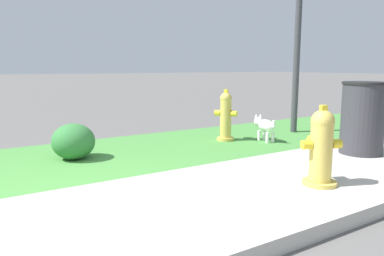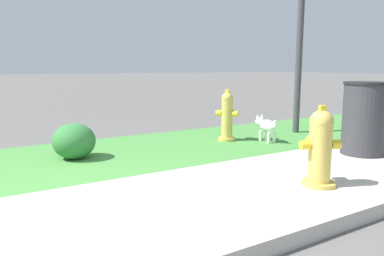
{
  "view_description": "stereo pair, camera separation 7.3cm",
  "coord_description": "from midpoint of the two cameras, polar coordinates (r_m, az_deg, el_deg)",
  "views": [
    {
      "loc": [
        -0.55,
        -2.6,
        1.15
      ],
      "look_at": [
        1.89,
        1.25,
        0.4
      ],
      "focal_mm": 35.0,
      "sensor_mm": 36.0,
      "label": 1
    },
    {
      "loc": [
        -0.49,
        -2.63,
        1.15
      ],
      "look_at": [
        1.89,
        1.25,
        0.4
      ],
      "focal_mm": 35.0,
      "sensor_mm": 36.0,
      "label": 2
    }
  ],
  "objects": [
    {
      "name": "ground_plane",
      "position": [
        2.9,
        -19.14,
        -14.52
      ],
      "size": [
        120.0,
        120.0,
        0.0
      ],
      "primitive_type": "plane",
      "color": "#5B5956"
    },
    {
      "name": "sidewalk_pavement",
      "position": [
        2.9,
        -19.15,
        -14.42
      ],
      "size": [
        18.0,
        1.85,
        0.01
      ],
      "primitive_type": "cube",
      "color": "#BCB7AD",
      "rests_on": "ground"
    },
    {
      "name": "grass_verge",
      "position": [
        4.83,
        -24.49,
        -5.23
      ],
      "size": [
        18.0,
        2.25,
        0.01
      ],
      "primitive_type": "cube",
      "color": "#47893D",
      "rests_on": "ground"
    },
    {
      "name": "fire_hydrant_at_driveway",
      "position": [
        5.84,
        5.74,
        1.82
      ],
      "size": [
        0.32,
        0.34,
        0.8
      ],
      "rotation": [
        0.0,
        0.0,
        5.32
      ],
      "color": "gold",
      "rests_on": "ground"
    },
    {
      "name": "fire_hydrant_near_corner",
      "position": [
        3.8,
        19.45,
        -2.86
      ],
      "size": [
        0.4,
        0.38,
        0.79
      ],
      "rotation": [
        0.0,
        0.0,
        5.86
      ],
      "color": "gold",
      "rests_on": "ground"
    },
    {
      "name": "small_white_dog",
      "position": [
        5.89,
        11.56,
        0.33
      ],
      "size": [
        0.23,
        0.5,
        0.41
      ],
      "rotation": [
        0.0,
        0.0,
        1.41
      ],
      "color": "white",
      "rests_on": "ground"
    },
    {
      "name": "trash_bin",
      "position": [
        5.37,
        25.12,
        1.29
      ],
      "size": [
        0.57,
        0.57,
        0.96
      ],
      "color": "#333338",
      "rests_on": "ground"
    },
    {
      "name": "shrub_bush_near_lamp",
      "position": [
        4.91,
        -17.13,
        -1.92
      ],
      "size": [
        0.53,
        0.53,
        0.45
      ],
      "color": "#337538",
      "rests_on": "ground"
    }
  ]
}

